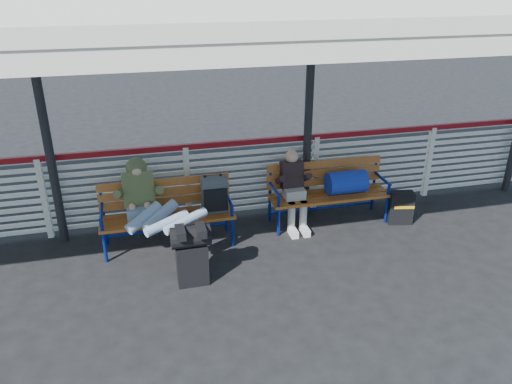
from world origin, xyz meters
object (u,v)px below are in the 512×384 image
object	(u,v)px
bench_left	(183,203)
luggage_stack	(192,253)
bench_right	(337,185)
companion_person	(294,189)
traveler_man	(157,212)
suitcase_side	(400,207)

from	to	relation	value
bench_left	luggage_stack	bearing A→B (deg)	-91.38
bench_right	companion_person	distance (m)	0.68
bench_right	traveler_man	distance (m)	2.71
traveler_man	bench_left	bearing A→B (deg)	42.76
luggage_stack	bench_right	distance (m)	2.60
companion_person	bench_left	bearing A→B (deg)	-176.27
bench_left	suitcase_side	xyz separation A→B (m)	(3.23, -0.19, -0.35)
luggage_stack	bench_left	distance (m)	1.04
luggage_stack	traveler_man	bearing A→B (deg)	116.19
luggage_stack	traveler_man	world-z (taller)	traveler_man
bench_left	traveler_man	distance (m)	0.51
bench_right	suitcase_side	size ratio (longest dim) A/B	3.61
companion_person	suitcase_side	size ratio (longest dim) A/B	2.29
bench_right	traveler_man	bearing A→B (deg)	-170.33
luggage_stack	bench_left	bearing A→B (deg)	88.11
luggage_stack	suitcase_side	world-z (taller)	luggage_stack
bench_left	bench_right	size ratio (longest dim) A/B	1.00
traveler_man	bench_right	bearing A→B (deg)	9.67
companion_person	suitcase_side	world-z (taller)	companion_person
luggage_stack	suitcase_side	xyz separation A→B (m)	(3.25, 0.84, -0.17)
luggage_stack	companion_person	world-z (taller)	companion_person
luggage_stack	companion_person	bearing A→B (deg)	34.00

